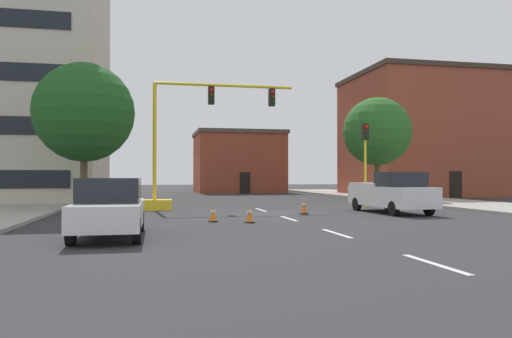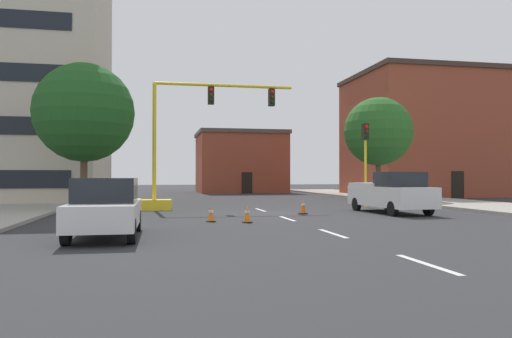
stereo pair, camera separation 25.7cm
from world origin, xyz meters
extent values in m
plane|color=#2D2D30|center=(0.00, 0.00, 0.00)|extent=(160.00, 160.00, 0.00)
cube|color=#9E998E|center=(-13.21, 8.00, 0.07)|extent=(6.00, 56.00, 0.14)
cube|color=#9E998E|center=(13.21, 8.00, 0.07)|extent=(6.00, 56.00, 0.14)
cube|color=silver|center=(0.00, -14.00, 0.00)|extent=(0.16, 2.40, 0.01)
cube|color=silver|center=(0.00, -8.50, 0.00)|extent=(0.16, 2.40, 0.01)
cube|color=silver|center=(0.00, -3.00, 0.00)|extent=(0.16, 2.40, 0.01)
cube|color=silver|center=(0.00, 2.50, 0.00)|extent=(0.16, 2.40, 0.01)
cube|color=beige|center=(-16.35, 14.84, 9.64)|extent=(14.19, 12.46, 19.29)
cube|color=brown|center=(3.73, 31.28, 3.15)|extent=(9.26, 8.48, 6.30)
cube|color=#4C4238|center=(3.73, 31.28, 6.50)|extent=(9.56, 8.78, 0.40)
cube|color=black|center=(3.73, 27.00, 1.10)|extent=(1.10, 0.06, 2.20)
cube|color=brown|center=(18.67, 18.53, 5.39)|extent=(12.07, 10.88, 10.79)
cube|color=#3D2D23|center=(18.67, 18.53, 10.99)|extent=(12.37, 11.18, 0.40)
cube|color=black|center=(18.67, 13.07, 1.10)|extent=(1.10, 0.06, 2.20)
cube|color=yellow|center=(-5.53, 3.56, 0.28)|extent=(1.80, 1.20, 0.55)
cylinder|color=yellow|center=(-5.53, 3.56, 3.65)|extent=(0.20, 0.20, 6.20)
cylinder|color=yellow|center=(-1.78, 3.56, 6.75)|extent=(7.52, 0.16, 0.16)
cube|color=black|center=(-2.53, 3.56, 6.18)|extent=(0.32, 0.36, 0.95)
sphere|color=red|center=(-2.53, 3.37, 6.45)|extent=(0.20, 0.20, 0.20)
sphere|color=#38280A|center=(-2.53, 3.37, 6.17)|extent=(0.20, 0.20, 0.20)
sphere|color=black|center=(-2.53, 3.37, 5.89)|extent=(0.20, 0.20, 0.20)
cube|color=black|center=(0.85, 3.56, 6.18)|extent=(0.32, 0.36, 0.95)
sphere|color=red|center=(0.85, 3.37, 6.45)|extent=(0.20, 0.20, 0.20)
sphere|color=#38280A|center=(0.85, 3.37, 6.17)|extent=(0.20, 0.20, 0.20)
sphere|color=black|center=(0.85, 3.37, 5.89)|extent=(0.20, 0.20, 0.20)
cylinder|color=yellow|center=(6.26, 3.17, 2.40)|extent=(0.14, 0.14, 4.80)
cube|color=black|center=(6.26, 3.17, 4.33)|extent=(0.32, 0.36, 0.95)
sphere|color=red|center=(6.26, 2.98, 4.60)|extent=(0.20, 0.20, 0.20)
sphere|color=#38280A|center=(6.26, 2.98, 4.32)|extent=(0.20, 0.20, 0.20)
sphere|color=black|center=(6.26, 2.98, 4.04)|extent=(0.20, 0.20, 0.20)
cylinder|color=brown|center=(-9.14, 3.83, 1.59)|extent=(0.36, 0.36, 3.18)
sphere|color=#1E511E|center=(-9.14, 3.83, 5.12)|extent=(5.16, 5.16, 5.16)
cylinder|color=brown|center=(10.00, 9.44, 1.58)|extent=(0.36, 0.36, 3.16)
sphere|color=#286023|center=(10.00, 9.44, 4.97)|extent=(4.83, 4.83, 4.83)
cube|color=white|center=(5.73, -0.90, 0.81)|extent=(2.25, 5.49, 0.95)
cube|color=#1E2328|center=(5.77, -1.80, 1.64)|extent=(1.92, 1.88, 0.70)
cube|color=white|center=(5.68, 0.29, 1.37)|extent=(2.13, 2.90, 0.16)
cylinder|color=black|center=(6.72, -2.69, 0.34)|extent=(0.25, 0.69, 0.68)
cylinder|color=black|center=(4.92, -2.78, 0.34)|extent=(0.25, 0.69, 0.68)
cylinder|color=black|center=(6.55, 0.98, 0.34)|extent=(0.25, 0.69, 0.68)
cylinder|color=black|center=(4.75, 0.89, 0.34)|extent=(0.25, 0.69, 0.68)
cube|color=white|center=(-6.87, -8.18, 0.69)|extent=(1.89, 4.52, 0.70)
cube|color=#1E2328|center=(-6.87, -8.08, 1.39)|extent=(1.72, 2.32, 0.70)
cylinder|color=black|center=(-7.68, -6.64, 0.34)|extent=(0.23, 0.68, 0.68)
cylinder|color=black|center=(-6.03, -6.66, 0.34)|extent=(0.23, 0.68, 0.68)
cylinder|color=black|center=(-7.71, -9.70, 0.34)|extent=(0.23, 0.68, 0.68)
cylinder|color=black|center=(-6.06, -9.72, 0.34)|extent=(0.23, 0.68, 0.68)
cube|color=black|center=(-1.98, -4.46, 0.02)|extent=(0.36, 0.36, 0.04)
cone|color=orange|center=(-1.98, -4.46, 0.35)|extent=(0.28, 0.28, 0.61)
cylinder|color=white|center=(-1.98, -4.46, 0.42)|extent=(0.19, 0.19, 0.08)
cube|color=black|center=(-3.31, -3.79, 0.02)|extent=(0.36, 0.36, 0.04)
cone|color=orange|center=(-3.31, -3.79, 0.33)|extent=(0.28, 0.28, 0.58)
cylinder|color=white|center=(-3.31, -3.79, 0.40)|extent=(0.19, 0.19, 0.08)
cube|color=black|center=(1.43, -0.57, 0.02)|extent=(0.36, 0.36, 0.04)
cone|color=orange|center=(1.43, -0.57, 0.37)|extent=(0.28, 0.28, 0.65)
cylinder|color=white|center=(1.43, -0.57, 0.44)|extent=(0.19, 0.19, 0.08)
camera|label=1|loc=(-5.66, -23.17, 1.80)|focal=34.75mm
camera|label=2|loc=(-5.41, -23.22, 1.80)|focal=34.75mm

